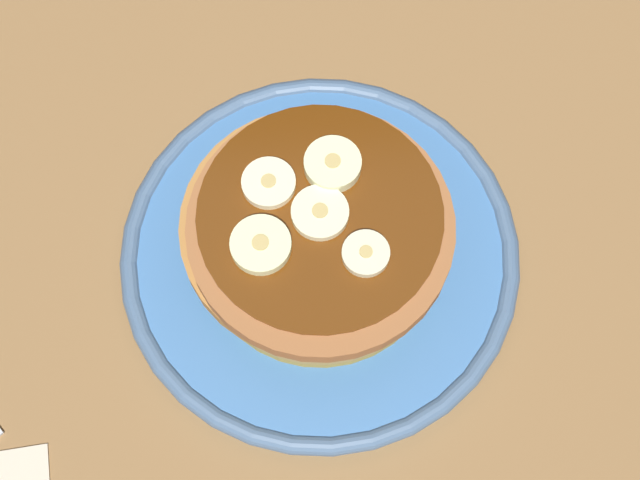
{
  "coord_description": "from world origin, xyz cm",
  "views": [
    {
      "loc": [
        1.19,
        20.14,
        56.69
      ],
      "look_at": [
        0.0,
        0.0,
        3.86
      ],
      "focal_mm": 53.06,
      "sensor_mm": 36.0,
      "label": 1
    }
  ],
  "objects_px": {
    "pancake_stack": "(317,236)",
    "banana_slice_1": "(333,165)",
    "plate": "(320,256)",
    "banana_slice_4": "(261,245)",
    "banana_slice_0": "(321,218)",
    "banana_slice_3": "(366,254)",
    "banana_slice_2": "(269,184)"
  },
  "relations": [
    {
      "from": "banana_slice_0",
      "to": "banana_slice_4",
      "type": "height_order",
      "value": "banana_slice_4"
    },
    {
      "from": "plate",
      "to": "pancake_stack",
      "type": "relative_size",
      "value": 1.56
    },
    {
      "from": "banana_slice_0",
      "to": "banana_slice_1",
      "type": "relative_size",
      "value": 0.99
    },
    {
      "from": "plate",
      "to": "pancake_stack",
      "type": "bearing_deg",
      "value": 29.18
    },
    {
      "from": "banana_slice_1",
      "to": "banana_slice_2",
      "type": "xyz_separation_m",
      "value": [
        0.04,
        0.01,
        -0.0
      ]
    },
    {
      "from": "banana_slice_3",
      "to": "banana_slice_1",
      "type": "bearing_deg",
      "value": -74.79
    },
    {
      "from": "banana_slice_2",
      "to": "banana_slice_4",
      "type": "bearing_deg",
      "value": 81.17
    },
    {
      "from": "banana_slice_2",
      "to": "banana_slice_3",
      "type": "distance_m",
      "value": 0.07
    },
    {
      "from": "banana_slice_1",
      "to": "banana_slice_2",
      "type": "height_order",
      "value": "banana_slice_1"
    },
    {
      "from": "banana_slice_1",
      "to": "banana_slice_4",
      "type": "xyz_separation_m",
      "value": [
        0.04,
        0.05,
        -0.0
      ]
    },
    {
      "from": "plate",
      "to": "banana_slice_4",
      "type": "xyz_separation_m",
      "value": [
        0.03,
        0.02,
        0.07
      ]
    },
    {
      "from": "banana_slice_0",
      "to": "banana_slice_4",
      "type": "xyz_separation_m",
      "value": [
        0.03,
        0.01,
        0.0
      ]
    },
    {
      "from": "plate",
      "to": "banana_slice_3",
      "type": "xyz_separation_m",
      "value": [
        -0.02,
        0.03,
        0.07
      ]
    },
    {
      "from": "pancake_stack",
      "to": "banana_slice_1",
      "type": "distance_m",
      "value": 0.05
    },
    {
      "from": "pancake_stack",
      "to": "banana_slice_0",
      "type": "bearing_deg",
      "value": 134.26
    },
    {
      "from": "plate",
      "to": "banana_slice_2",
      "type": "distance_m",
      "value": 0.08
    },
    {
      "from": "pancake_stack",
      "to": "banana_slice_1",
      "type": "bearing_deg",
      "value": -109.9
    },
    {
      "from": "plate",
      "to": "pancake_stack",
      "type": "height_order",
      "value": "pancake_stack"
    },
    {
      "from": "banana_slice_0",
      "to": "banana_slice_3",
      "type": "bearing_deg",
      "value": 136.12
    },
    {
      "from": "plate",
      "to": "banana_slice_2",
      "type": "relative_size",
      "value": 8.09
    },
    {
      "from": "pancake_stack",
      "to": "banana_slice_2",
      "type": "relative_size",
      "value": 5.18
    },
    {
      "from": "banana_slice_1",
      "to": "banana_slice_4",
      "type": "relative_size",
      "value": 0.97
    },
    {
      "from": "pancake_stack",
      "to": "banana_slice_0",
      "type": "height_order",
      "value": "banana_slice_0"
    },
    {
      "from": "plate",
      "to": "banana_slice_4",
      "type": "height_order",
      "value": "banana_slice_4"
    },
    {
      "from": "plate",
      "to": "banana_slice_0",
      "type": "distance_m",
      "value": 0.07
    },
    {
      "from": "plate",
      "to": "banana_slice_4",
      "type": "bearing_deg",
      "value": 27.5
    },
    {
      "from": "banana_slice_0",
      "to": "banana_slice_1",
      "type": "bearing_deg",
      "value": -105.34
    },
    {
      "from": "pancake_stack",
      "to": "banana_slice_4",
      "type": "xyz_separation_m",
      "value": [
        0.03,
        0.02,
        0.03
      ]
    },
    {
      "from": "banana_slice_1",
      "to": "banana_slice_0",
      "type": "bearing_deg",
      "value": 74.66
    },
    {
      "from": "banana_slice_0",
      "to": "banana_slice_2",
      "type": "relative_size",
      "value": 1.06
    },
    {
      "from": "banana_slice_0",
      "to": "banana_slice_4",
      "type": "distance_m",
      "value": 0.04
    },
    {
      "from": "pancake_stack",
      "to": "banana_slice_3",
      "type": "xyz_separation_m",
      "value": [
        -0.03,
        0.02,
        0.03
      ]
    }
  ]
}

